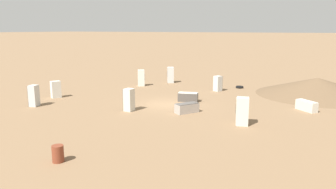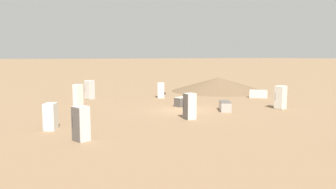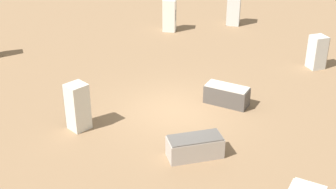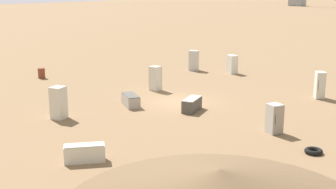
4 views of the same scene
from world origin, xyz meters
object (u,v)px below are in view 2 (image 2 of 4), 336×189
at_px(discarded_fridge_0, 90,90).
at_px(discarded_fridge_2, 225,106).
at_px(scrap_tire, 162,93).
at_px(discarded_fridge_5, 184,101).
at_px(discarded_fridge_7, 81,124).
at_px(discarded_fridge_4, 190,106).
at_px(discarded_fridge_8, 161,90).
at_px(discarded_fridge_3, 50,116).
at_px(discarded_fridge_9, 78,95).
at_px(discarded_fridge_1, 258,94).
at_px(discarded_fridge_6, 281,97).

xyz_separation_m(discarded_fridge_0, discarded_fridge_2, (-11.12, -7.19, -0.53)).
relative_size(discarded_fridge_2, scrap_tire, 2.33).
relative_size(discarded_fridge_0, discarded_fridge_5, 1.00).
xyz_separation_m(discarded_fridge_5, discarded_fridge_7, (-7.19, 9.79, 0.46)).
distance_m(discarded_fridge_2, discarded_fridge_4, 4.26).
distance_m(discarded_fridge_2, discarded_fridge_7, 11.91).
bearing_deg(discarded_fridge_8, discarded_fridge_3, -114.78).
height_order(discarded_fridge_0, discarded_fridge_7, discarded_fridge_0).
bearing_deg(discarded_fridge_5, discarded_fridge_0, -160.36).
bearing_deg(discarded_fridge_0, discarded_fridge_9, 120.34).
distance_m(discarded_fridge_0, discarded_fridge_4, 13.05).
distance_m(discarded_fridge_3, discarded_fridge_5, 11.51).
xyz_separation_m(discarded_fridge_1, discarded_fridge_9, (3.20, 16.41, 0.48)).
relative_size(discarded_fridge_1, discarded_fridge_9, 0.97).
bearing_deg(scrap_tire, discarded_fridge_1, -134.58).
relative_size(discarded_fridge_3, discarded_fridge_9, 0.86).
distance_m(discarded_fridge_0, discarded_fridge_8, 6.69).
xyz_separation_m(discarded_fridge_2, scrap_tire, (11.52, -0.51, -0.24)).
bearing_deg(discarded_fridge_3, discarded_fridge_8, -23.68).
bearing_deg(discarded_fridge_5, discarded_fridge_1, 80.99).
bearing_deg(discarded_fridge_6, discarded_fridge_1, -44.96).
bearing_deg(discarded_fridge_3, discarded_fridge_6, -65.52).
distance_m(discarded_fridge_3, discarded_fridge_7, 3.24).
bearing_deg(scrap_tire, discarded_fridge_3, 133.75).
relative_size(discarded_fridge_2, discarded_fridge_7, 1.11).
xyz_separation_m(discarded_fridge_3, scrap_tire, (12.20, -12.75, -0.63)).
height_order(discarded_fridge_1, discarded_fridge_5, discarded_fridge_1).
height_order(discarded_fridge_2, discarded_fridge_5, discarded_fridge_5).
height_order(discarded_fridge_9, scrap_tire, discarded_fridge_9).
height_order(discarded_fridge_3, scrap_tire, discarded_fridge_3).
bearing_deg(discarded_fridge_3, discarded_fridge_5, -42.96).
distance_m(discarded_fridge_3, discarded_fridge_9, 9.16).
height_order(discarded_fridge_0, discarded_fridge_6, discarded_fridge_6).
relative_size(discarded_fridge_7, discarded_fridge_9, 0.97).
height_order(discarded_fridge_3, discarded_fridge_7, discarded_fridge_7).
bearing_deg(discarded_fridge_5, discarded_fridge_3, -85.99).
distance_m(discarded_fridge_0, discarded_fridge_2, 13.25).
bearing_deg(scrap_tire, discarded_fridge_8, 151.96).
bearing_deg(discarded_fridge_0, discarded_fridge_1, -145.37).
relative_size(discarded_fridge_4, discarded_fridge_8, 1.13).
distance_m(discarded_fridge_1, discarded_fridge_8, 9.38).
distance_m(discarded_fridge_0, discarded_fridge_9, 3.70).
relative_size(discarded_fridge_6, discarded_fridge_7, 1.07).
distance_m(discarded_fridge_5, discarded_fridge_8, 5.54).
xyz_separation_m(discarded_fridge_0, discarded_fridge_9, (-3.26, 1.74, -0.02)).
bearing_deg(discarded_fridge_6, discarded_fridge_8, 10.79).
distance_m(discarded_fridge_5, scrap_tire, 8.35).
bearing_deg(discarded_fridge_7, discarded_fridge_5, -72.41).
xyz_separation_m(discarded_fridge_5, discarded_fridge_6, (-4.58, -5.81, 0.51)).
distance_m(discarded_fridge_3, discarded_fridge_6, 16.56).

